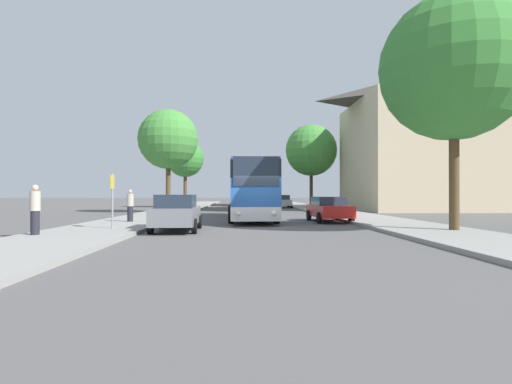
{
  "coord_description": "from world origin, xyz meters",
  "views": [
    {
      "loc": [
        -0.92,
        -19.54,
        1.62
      ],
      "look_at": [
        0.41,
        15.45,
        1.79
      ],
      "focal_mm": 28.0,
      "sensor_mm": 36.0,
      "label": 1
    }
  ],
  "objects": [
    {
      "name": "ground_plane",
      "position": [
        0.0,
        0.0,
        0.0
      ],
      "size": [
        300.0,
        300.0,
        0.0
      ],
      "primitive_type": "plane",
      "color": "#565454",
      "rests_on": "ground"
    },
    {
      "name": "pedestrian_waiting_far",
      "position": [
        -6.81,
        1.92,
        1.01
      ],
      "size": [
        0.36,
        0.36,
        1.7
      ],
      "rotation": [
        0.0,
        0.0,
        4.38
      ],
      "color": "#23232D",
      "rests_on": "sidewalk_left"
    },
    {
      "name": "bus_front",
      "position": [
        -0.26,
        5.78,
        1.85
      ],
      "size": [
        2.9,
        12.05,
        3.47
      ],
      "rotation": [
        0.0,
        0.0,
        0.01
      ],
      "color": "silver",
      "rests_on": "ground_plane"
    },
    {
      "name": "pedestrian_waiting_near",
      "position": [
        -8.33,
        -4.9,
        1.06
      ],
      "size": [
        0.36,
        0.36,
        1.8
      ],
      "rotation": [
        0.0,
        0.0,
        1.67
      ],
      "color": "#23232D",
      "rests_on": "sidewalk_left"
    },
    {
      "name": "bus_middle",
      "position": [
        -0.42,
        22.04,
        1.88
      ],
      "size": [
        2.9,
        11.32,
        3.54
      ],
      "rotation": [
        0.0,
        0.0,
        -0.01
      ],
      "color": "silver",
      "rests_on": "ground_plane"
    },
    {
      "name": "sidewalk_right",
      "position": [
        7.0,
        0.0,
        0.07
      ],
      "size": [
        4.0,
        120.0,
        0.15
      ],
      "primitive_type": "cube",
      "color": "gray",
      "rests_on": "ground_plane"
    },
    {
      "name": "tree_left_near",
      "position": [
        -7.54,
        28.14,
        5.81
      ],
      "size": [
        4.41,
        4.41,
        7.89
      ],
      "color": "#513D23",
      "rests_on": "sidewalk_left"
    },
    {
      "name": "tree_right_near",
      "position": [
        7.53,
        28.04,
        6.86
      ],
      "size": [
        6.16,
        6.16,
        9.8
      ],
      "color": "#47331E",
      "rests_on": "sidewalk_right"
    },
    {
      "name": "bus_stop_sign",
      "position": [
        -6.4,
        -2.31,
        1.6
      ],
      "size": [
        0.08,
        0.45,
        2.33
      ],
      "color": "gray",
      "rests_on": "sidewalk_left"
    },
    {
      "name": "parked_car_right_near",
      "position": [
        4.19,
        3.49,
        0.76
      ],
      "size": [
        2.12,
        4.45,
        1.46
      ],
      "rotation": [
        0.0,
        0.0,
        3.18
      ],
      "color": "red",
      "rests_on": "ground_plane"
    },
    {
      "name": "sidewalk_left",
      "position": [
        -7.0,
        0.0,
        0.07
      ],
      "size": [
        4.0,
        120.0,
        0.15
      ],
      "primitive_type": "cube",
      "color": "gray",
      "rests_on": "ground_plane"
    },
    {
      "name": "tree_right_mid",
      "position": [
        7.84,
        -3.5,
        6.81
      ],
      "size": [
        5.99,
        5.99,
        9.67
      ],
      "color": "#513D23",
      "rests_on": "sidewalk_right"
    },
    {
      "name": "bus_rear",
      "position": [
        -0.5,
        37.6,
        1.89
      ],
      "size": [
        2.85,
        11.31,
        3.56
      ],
      "rotation": [
        0.0,
        0.0,
        0.02
      ],
      "color": "gray",
      "rests_on": "ground_plane"
    },
    {
      "name": "parked_car_left_curb",
      "position": [
        -3.72,
        -2.06,
        0.81
      ],
      "size": [
        2.03,
        4.18,
        1.58
      ],
      "rotation": [
        0.0,
        0.0,
        0.02
      ],
      "color": "slate",
      "rests_on": "ground_plane"
    },
    {
      "name": "building_right_background",
      "position": [
        20.63,
        20.03,
        7.4
      ],
      "size": [
        20.04,
        13.02,
        14.8
      ],
      "color": "#C6B28E",
      "rests_on": "ground_plane"
    },
    {
      "name": "tree_left_far",
      "position": [
        -7.13,
        14.76,
        6.28
      ],
      "size": [
        5.09,
        5.09,
        8.69
      ],
      "color": "#513D23",
      "rests_on": "sidewalk_left"
    },
    {
      "name": "parked_car_right_far",
      "position": [
        3.91,
        27.04,
        0.78
      ],
      "size": [
        2.04,
        4.38,
        1.5
      ],
      "rotation": [
        0.0,
        0.0,
        3.15
      ],
      "color": "#B7B7BC",
      "rests_on": "ground_plane"
    }
  ]
}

